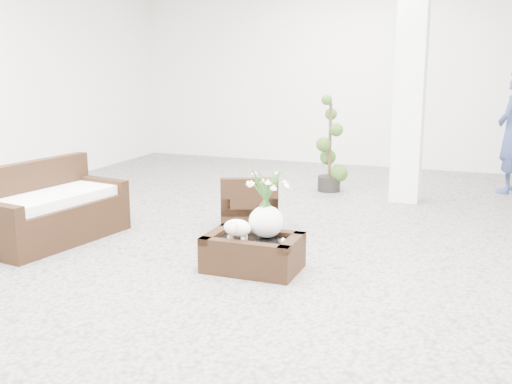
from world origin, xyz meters
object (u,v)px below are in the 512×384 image
(armchair, at_px, (249,203))
(topiary, at_px, (330,144))
(coffee_table, at_px, (253,254))
(loveseat, at_px, (53,203))

(armchair, xyz_separation_m, topiary, (0.33, 2.56, 0.38))
(coffee_table, bearing_deg, armchair, 113.23)
(armchair, bearing_deg, coffee_table, 89.84)
(armchair, relative_size, topiary, 0.48)
(armchair, distance_m, topiary, 2.61)
(topiary, bearing_deg, coffee_table, -86.87)
(coffee_table, relative_size, loveseat, 0.55)
(armchair, height_order, topiary, topiary)
(armchair, xyz_separation_m, loveseat, (-1.91, -1.13, 0.09))
(loveseat, bearing_deg, topiary, -21.91)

